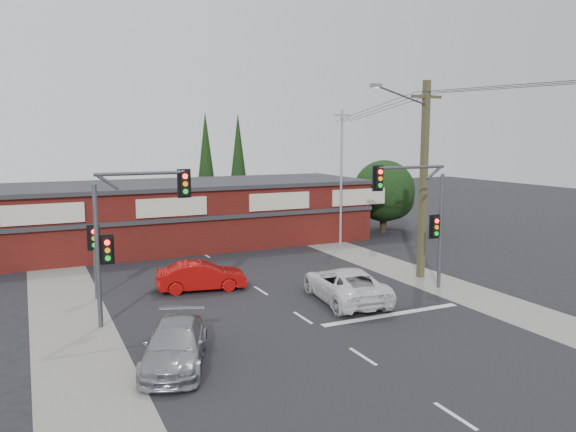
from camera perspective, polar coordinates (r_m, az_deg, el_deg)
name	(u,v)px	position (r m, az deg, el deg)	size (l,w,h in m)	color
ground	(299,316)	(23.21, 1.18, -10.11)	(120.00, 120.00, 0.00)	black
road_strip	(254,286)	(27.59, -3.48, -7.14)	(14.00, 70.00, 0.01)	black
verge_left	(67,309)	(25.81, -21.50, -8.77)	(3.00, 70.00, 0.02)	gray
verge_right	(397,269)	(31.63, 11.03, -5.28)	(3.00, 70.00, 0.02)	gray
stop_line	(392,314)	(23.72, 10.54, -9.81)	(6.50, 0.35, 0.01)	silver
white_suv	(345,284)	(25.13, 5.83, -6.93)	(2.49, 5.41, 1.50)	white
silver_suv	(175,345)	(18.68, -11.40, -12.72)	(1.86, 4.59, 1.33)	#929597
red_sedan	(202,276)	(27.02, -8.77, -6.05)	(1.46, 4.18, 1.38)	#A60C0A
lane_dashes	(244,280)	(28.78, -4.47, -6.48)	(0.12, 50.26, 0.01)	silver
shop_building	(173,214)	(38.12, -11.61, 0.22)	(27.30, 8.40, 4.22)	#45100D
tree_cluster	(383,194)	(43.10, 9.59, 2.20)	(5.90, 5.10, 5.50)	#2D2116
conifer_near	(206,158)	(45.76, -8.34, 5.80)	(1.80, 1.80, 9.25)	#2D2116
conifer_far	(238,157)	(48.77, -5.07, 6.00)	(1.80, 1.80, 9.25)	#2D2116
traffic_mast_left	(126,224)	(22.26, -16.17, -0.81)	(3.77, 0.27, 5.97)	#47494C
traffic_mast_right	(422,208)	(26.83, 13.47, 0.80)	(3.96, 0.27, 5.97)	#47494C
pedestal_signal	(94,247)	(26.33, -19.10, -2.96)	(0.55, 0.27, 3.38)	#47494C
utility_pole	(422,173)	(29.17, 13.44, 4.23)	(4.38, 0.59, 10.00)	#4D482B
steel_pole	(341,175)	(36.99, 5.43, 4.12)	(1.20, 0.16, 9.00)	gray
power_lines	(512,92)	(25.22, 21.83, 11.60)	(2.01, 29.00, 1.22)	black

